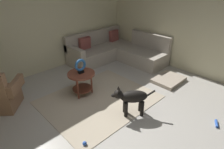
{
  "coord_description": "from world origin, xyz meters",
  "views": [
    {
      "loc": [
        -2.03,
        -1.98,
        2.39
      ],
      "look_at": [
        0.45,
        0.6,
        0.55
      ],
      "focal_mm": 30.27,
      "sensor_mm": 36.0,
      "label": 1
    }
  ],
  "objects": [
    {
      "name": "dog",
      "position": [
        0.28,
        -0.11,
        0.38
      ],
      "size": [
        0.71,
        0.56,
        0.63
      ],
      "rotation": [
        0.0,
        0.0,
        0.92
      ],
      "color": "black",
      "rests_on": "ground_plane"
    },
    {
      "name": "torus_sculpture",
      "position": [
        0.03,
        1.14,
        0.71
      ],
      "size": [
        0.28,
        0.08,
        0.33
      ],
      "color": "black",
      "rests_on": "side_table"
    },
    {
      "name": "dog_toy_rope",
      "position": [
        1.17,
        -1.4,
        0.03
      ],
      "size": [
        0.2,
        0.13,
        0.05
      ],
      "primitive_type": "cylinder",
      "rotation": [
        0.0,
        1.57,
        0.44
      ],
      "color": "blue",
      "rests_on": "ground_plane"
    },
    {
      "name": "wall_right",
      "position": [
        2.94,
        0.0,
        1.35
      ],
      "size": [
        0.12,
        6.0,
        2.7
      ],
      "primitive_type": "cube",
      "color": "beige",
      "rests_on": "ground_plane"
    },
    {
      "name": "wall_back",
      "position": [
        0.0,
        2.94,
        1.35
      ],
      "size": [
        6.0,
        0.12,
        2.7
      ],
      "primitive_type": "cube",
      "color": "beige",
      "rests_on": "ground_plane"
    },
    {
      "name": "ground_plane",
      "position": [
        0.0,
        0.0,
        -0.05
      ],
      "size": [
        6.0,
        6.0,
        0.1
      ],
      "primitive_type": "cube",
      "color": "#B7B2A8"
    },
    {
      "name": "side_table",
      "position": [
        0.03,
        1.14,
        0.42
      ],
      "size": [
        0.6,
        0.6,
        0.54
      ],
      "color": "brown",
      "rests_on": "ground_plane"
    },
    {
      "name": "dog_toy_ball",
      "position": [
        -0.84,
        -0.11,
        0.04
      ],
      "size": [
        0.07,
        0.07,
        0.07
      ],
      "primitive_type": "sphere",
      "color": "blue",
      "rests_on": "ground_plane"
    },
    {
      "name": "dog_bed_mat",
      "position": [
        1.98,
        0.08,
        0.04
      ],
      "size": [
        0.8,
        0.6,
        0.09
      ],
      "primitive_type": "cube",
      "color": "#B2A38E",
      "rests_on": "ground_plane"
    },
    {
      "name": "sectional_couch",
      "position": [
        1.99,
        2.02,
        0.29
      ],
      "size": [
        2.2,
        2.25,
        0.88
      ],
      "color": "#B2A899",
      "rests_on": "ground_plane"
    },
    {
      "name": "area_rug",
      "position": [
        0.15,
        0.7,
        0.01
      ],
      "size": [
        2.3,
        1.9,
        0.01
      ],
      "primitive_type": "cube",
      "color": "#BCAD93",
      "rests_on": "ground_plane"
    }
  ]
}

